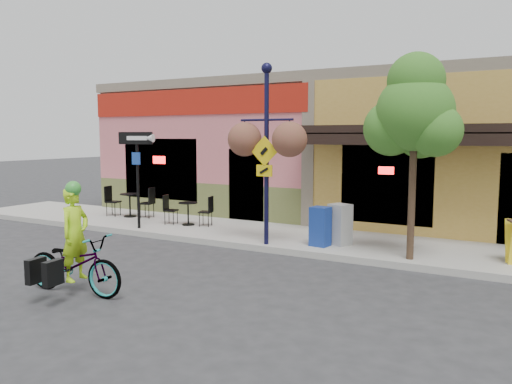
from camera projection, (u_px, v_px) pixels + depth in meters
ground at (288, 262)px, 10.73m from camera, size 90.00×90.00×0.00m
sidewalk at (322, 241)px, 12.46m from camera, size 24.00×3.00×0.15m
curb at (298, 253)px, 11.20m from camera, size 24.00×0.12×0.15m
building at (382, 149)px, 17.00m from camera, size 18.20×8.20×4.50m
bicycle at (74, 264)px, 8.49m from camera, size 2.03×0.88×1.03m
cyclist_rider at (76, 249)px, 8.43m from camera, size 0.43×0.61×1.58m
lamp_post at (266, 155)px, 11.54m from camera, size 1.35×0.55×4.20m
one_way_sign at (138, 181)px, 13.65m from camera, size 1.04×0.44×2.65m
cafe_set_left at (130, 202)px, 15.69m from camera, size 1.73×1.10×0.96m
cafe_set_right at (188, 210)px, 14.23m from camera, size 1.55×1.01×0.86m
newspaper_box_blue at (320, 226)px, 11.53m from camera, size 0.45×0.41×0.91m
newspaper_box_grey at (340, 224)px, 11.66m from camera, size 0.57×0.55×0.96m
street_tree at (413, 156)px, 10.10m from camera, size 1.84×1.84×4.25m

